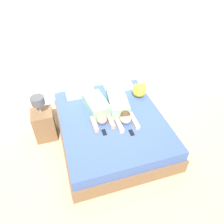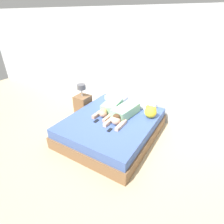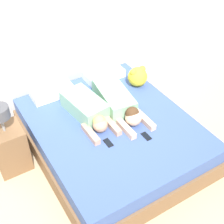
% 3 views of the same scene
% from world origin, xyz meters
% --- Properties ---
extents(ground_plane, '(12.00, 12.00, 0.00)m').
position_xyz_m(ground_plane, '(0.00, 0.00, 0.00)').
color(ground_plane, tan).
extents(wall_back, '(12.00, 0.06, 2.60)m').
position_xyz_m(wall_back, '(0.00, 1.21, 1.30)').
color(wall_back, silver).
rests_on(wall_back, ground_plane).
extents(bed, '(1.79, 2.13, 0.46)m').
position_xyz_m(bed, '(0.00, 0.00, 0.23)').
color(bed, brown).
rests_on(bed, ground_plane).
extents(pillow_head_left, '(0.54, 0.29, 0.11)m').
position_xyz_m(pillow_head_left, '(-0.39, 0.86, 0.52)').
color(pillow_head_left, white).
rests_on(pillow_head_left, bed).
extents(pillow_head_right, '(0.54, 0.29, 0.11)m').
position_xyz_m(pillow_head_right, '(0.39, 0.86, 0.52)').
color(pillow_head_right, white).
rests_on(pillow_head_right, bed).
extents(person_left, '(0.40, 0.88, 0.21)m').
position_xyz_m(person_left, '(-0.19, 0.24, 0.56)').
color(person_left, '#8CBF99').
rests_on(person_left, bed).
extents(person_right, '(0.41, 1.01, 0.22)m').
position_xyz_m(person_right, '(0.19, 0.16, 0.57)').
color(person_right, '#8CBF99').
rests_on(person_right, bed).
extents(cell_phone_left, '(0.07, 0.13, 0.01)m').
position_xyz_m(cell_phone_left, '(-0.22, -0.28, 0.47)').
color(cell_phone_left, black).
rests_on(cell_phone_left, bed).
extents(cell_phone_right, '(0.07, 0.13, 0.01)m').
position_xyz_m(cell_phone_right, '(0.20, -0.41, 0.47)').
color(cell_phone_right, black).
rests_on(cell_phone_right, bed).
extents(plush_toy, '(0.26, 0.26, 0.27)m').
position_xyz_m(plush_toy, '(0.69, 0.47, 0.60)').
color(plush_toy, yellow).
rests_on(plush_toy, bed).
extents(nightstand, '(0.36, 0.36, 0.89)m').
position_xyz_m(nightstand, '(-1.14, 0.39, 0.33)').
color(nightstand, brown).
rests_on(nightstand, ground_plane).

